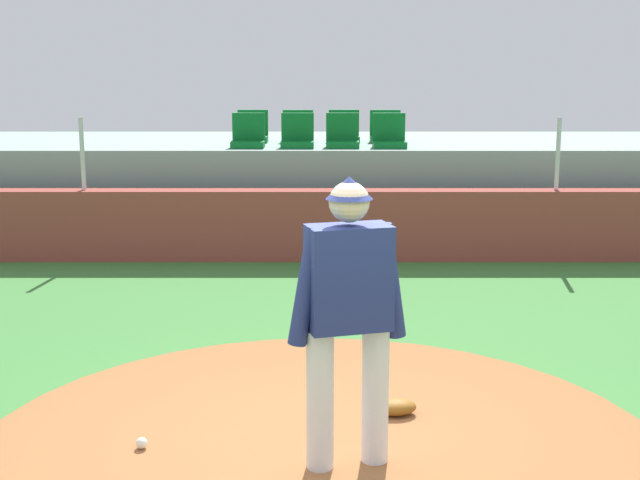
# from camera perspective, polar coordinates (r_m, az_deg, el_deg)

# --- Properties ---
(ground_plane) EXTENTS (60.00, 60.00, 0.00)m
(ground_plane) POSITION_cam_1_polar(r_m,az_deg,el_deg) (5.79, 0.00, -15.52)
(ground_plane) COLOR #3A7935
(pitchers_mound) EXTENTS (4.52, 4.52, 0.22)m
(pitchers_mound) POSITION_cam_1_polar(r_m,az_deg,el_deg) (5.74, 0.00, -14.54)
(pitchers_mound) COLOR #925B33
(pitchers_mound) RESTS_ON ground_plane
(pitcher) EXTENTS (0.74, 0.38, 1.78)m
(pitcher) POSITION_cam_1_polar(r_m,az_deg,el_deg) (5.12, 1.90, -4.10)
(pitcher) COLOR silver
(pitcher) RESTS_ON pitchers_mound
(baseball) EXTENTS (0.07, 0.07, 0.07)m
(baseball) POSITION_cam_1_polar(r_m,az_deg,el_deg) (5.77, -11.70, -13.00)
(baseball) COLOR white
(baseball) RESTS_ON pitchers_mound
(fielding_glove) EXTENTS (0.32, 0.23, 0.11)m
(fielding_glove) POSITION_cam_1_polar(r_m,az_deg,el_deg) (6.18, 4.99, -10.94)
(fielding_glove) COLOR brown
(fielding_glove) RESTS_ON pitchers_mound
(brick_barrier) EXTENTS (15.52, 0.40, 0.97)m
(brick_barrier) POSITION_cam_1_polar(r_m,az_deg,el_deg) (11.83, -0.00, 1.02)
(brick_barrier) COLOR brown
(brick_barrier) RESTS_ON ground_plane
(fence_post_left) EXTENTS (0.06, 0.06, 0.98)m
(fence_post_left) POSITION_cam_1_polar(r_m,az_deg,el_deg) (12.12, -15.44, 5.51)
(fence_post_left) COLOR silver
(fence_post_left) RESTS_ON brick_barrier
(fence_post_right) EXTENTS (0.06, 0.06, 0.98)m
(fence_post_right) POSITION_cam_1_polar(r_m,az_deg,el_deg) (12.13, 15.44, 5.51)
(fence_post_right) COLOR silver
(fence_post_right) RESTS_ON brick_barrier
(bleacher_platform) EXTENTS (15.25, 3.60, 1.44)m
(bleacher_platform) POSITION_cam_1_polar(r_m,az_deg,el_deg) (14.16, -0.00, 3.72)
(bleacher_platform) COLOR gray
(bleacher_platform) RESTS_ON ground_plane
(stadium_chair_0) EXTENTS (0.48, 0.44, 0.50)m
(stadium_chair_0) POSITION_cam_1_polar(r_m,az_deg,el_deg) (12.85, -4.77, 6.82)
(stadium_chair_0) COLOR #0A6524
(stadium_chair_0) RESTS_ON bleacher_platform
(stadium_chair_1) EXTENTS (0.48, 0.44, 0.50)m
(stadium_chair_1) POSITION_cam_1_polar(r_m,az_deg,el_deg) (12.80, -1.50, 6.83)
(stadium_chair_1) COLOR #0A6524
(stadium_chair_1) RESTS_ON bleacher_platform
(stadium_chair_2) EXTENTS (0.48, 0.44, 0.50)m
(stadium_chair_2) POSITION_cam_1_polar(r_m,az_deg,el_deg) (12.82, 1.48, 6.84)
(stadium_chair_2) COLOR #0A6524
(stadium_chair_2) RESTS_ON bleacher_platform
(stadium_chair_3) EXTENTS (0.48, 0.44, 0.50)m
(stadium_chair_3) POSITION_cam_1_polar(r_m,az_deg,el_deg) (12.83, 4.59, 6.81)
(stadium_chair_3) COLOR #0A6524
(stadium_chair_3) RESTS_ON bleacher_platform
(stadium_chair_4) EXTENTS (0.48, 0.44, 0.50)m
(stadium_chair_4) POSITION_cam_1_polar(r_m,az_deg,el_deg) (13.75, -4.48, 7.12)
(stadium_chair_4) COLOR #0A6524
(stadium_chair_4) RESTS_ON bleacher_platform
(stadium_chair_5) EXTENTS (0.48, 0.44, 0.50)m
(stadium_chair_5) POSITION_cam_1_polar(r_m,az_deg,el_deg) (13.67, -1.48, 7.13)
(stadium_chair_5) COLOR #0A6524
(stadium_chair_5) RESTS_ON bleacher_platform
(stadium_chair_6) EXTENTS (0.48, 0.44, 0.50)m
(stadium_chair_6) POSITION_cam_1_polar(r_m,az_deg,el_deg) (13.72, 1.59, 7.14)
(stadium_chair_6) COLOR #0A6524
(stadium_chair_6) RESTS_ON bleacher_platform
(stadium_chair_7) EXTENTS (0.48, 0.44, 0.50)m
(stadium_chair_7) POSITION_cam_1_polar(r_m,az_deg,el_deg) (13.71, 4.34, 7.11)
(stadium_chair_7) COLOR #0A6524
(stadium_chair_7) RESTS_ON bleacher_platform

